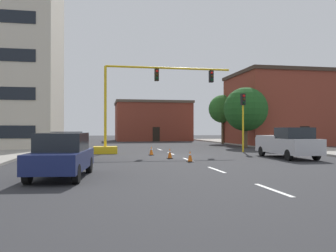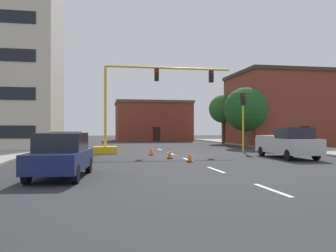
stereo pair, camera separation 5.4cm
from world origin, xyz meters
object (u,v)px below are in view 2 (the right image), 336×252
Objects in this scene: sedan_navy_mid_left at (61,155)px; tree_right_mid at (246,109)px; traffic_signal_gantry at (125,123)px; tree_right_far at (223,109)px; pickup_truck_silver at (288,143)px; traffic_cone_roadside_c at (151,151)px; sedan_navy_near_left at (67,146)px; traffic_cone_roadside_a at (170,153)px; traffic_light_pole_right at (243,109)px; traffic_cone_roadside_b at (190,156)px.

tree_right_mid is at bearing 50.78° from sedan_navy_mid_left.
traffic_signal_gantry is 1.72× the size of tree_right_far.
pickup_truck_silver reaches higher than sedan_navy_mid_left.
traffic_cone_roadside_c is (-11.93, -18.42, -4.16)m from tree_right_far.
pickup_truck_silver is 1.18× the size of sedan_navy_near_left.
traffic_signal_gantry is 21.30m from tree_right_far.
tree_right_mid is 15.74m from traffic_cone_roadside_a.
traffic_light_pole_right is 14.89m from sedan_navy_near_left.
tree_right_mid reaches higher than traffic_cone_roadside_c.
traffic_cone_roadside_a is 3.24m from traffic_cone_roadside_c.
traffic_light_pole_right is at bearing 14.05° from traffic_cone_roadside_c.
traffic_cone_roadside_a is at bearing 53.74° from sedan_navy_mid_left.
traffic_cone_roadside_a is (-10.08, -11.55, -3.56)m from tree_right_mid.
traffic_light_pole_right is at bearing -1.58° from traffic_signal_gantry.
sedan_navy_mid_left is 6.99× the size of traffic_cone_roadside_c.
traffic_light_pole_right reaches higher than sedan_navy_mid_left.
traffic_signal_gantry is at bearing -153.92° from tree_right_mid.
tree_right_mid is 1.13× the size of pickup_truck_silver.
pickup_truck_silver reaches higher than traffic_cone_roadside_c.
traffic_cone_roadside_b is (0.71, -2.46, -0.01)m from traffic_cone_roadside_a.
traffic_light_pole_right is 8.72m from traffic_cone_roadside_c.
traffic_signal_gantry is at bearing 59.15° from sedan_navy_near_left.
traffic_signal_gantry is 3.49m from traffic_cone_roadside_c.
traffic_light_pole_right is 18.51m from sedan_navy_mid_left.
sedan_navy_near_left reaches higher than traffic_cone_roadside_c.
sedan_navy_near_left is 7.04m from sedan_navy_mid_left.
traffic_signal_gantry is at bearing 147.32° from pickup_truck_silver.
traffic_cone_roadside_a is (5.79, 7.90, -0.55)m from sedan_navy_mid_left.
sedan_navy_near_left is 7.17m from traffic_cone_roadside_b.
tree_right_far is 9.47× the size of traffic_cone_roadside_b.
pickup_truck_silver is (-2.51, -12.65, -2.92)m from tree_right_mid.
pickup_truck_silver is at bearing 26.97° from sedan_navy_mid_left.
traffic_signal_gantry is 15.86× the size of traffic_cone_roadside_a.
traffic_cone_roadside_b is (-6.87, -1.36, -0.65)m from pickup_truck_silver.
tree_right_mid reaches higher than traffic_cone_roadside_b.
tree_right_far is 1.38× the size of sedan_navy_near_left.
sedan_navy_near_left is (-17.43, -22.44, -3.60)m from tree_right_far.
traffic_cone_roadside_a is at bearing -64.89° from traffic_signal_gantry.
tree_right_far reaches higher than traffic_cone_roadside_c.
pickup_truck_silver is at bearing -0.91° from sedan_navy_near_left.
traffic_cone_roadside_c is (-1.47, 5.60, -0.00)m from traffic_cone_roadside_b.
traffic_cone_roadside_a reaches higher than traffic_cone_roadside_c.
tree_right_mid is at bearing 78.79° from pickup_truck_silver.
traffic_light_pole_right reaches higher than traffic_cone_roadside_a.
pickup_truck_silver is at bearing -32.68° from traffic_signal_gantry.
tree_right_far is at bearing 76.14° from traffic_light_pole_right.
sedan_navy_mid_left is at bearing -86.20° from sedan_navy_near_left.
traffic_light_pole_right is at bearing -103.86° from tree_right_far.
traffic_cone_roadside_a is at bearing 171.77° from pickup_truck_silver.
tree_right_mid is at bearing 48.88° from traffic_cone_roadside_a.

